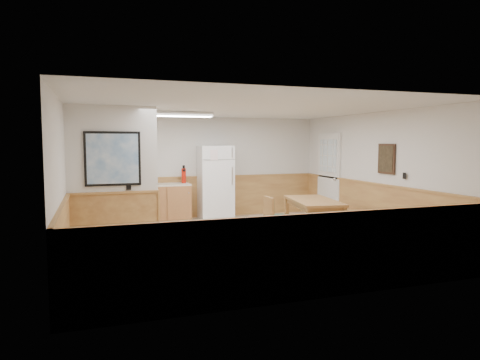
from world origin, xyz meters
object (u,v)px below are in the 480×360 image
object	(u,v)px
fire_extinguisher	(184,175)
soap_bottle	(112,181)
refrigerator	(215,182)
dining_chair	(273,215)
dining_bench	(364,217)
dining_table	(313,205)

from	to	relation	value
fire_extinguisher	soap_bottle	size ratio (longest dim) A/B	2.27
soap_bottle	refrigerator	bearing A→B (deg)	-1.48
dining_chair	fire_extinguisher	distance (m)	3.04
dining_bench	dining_table	bearing A→B (deg)	179.19
dining_bench	soap_bottle	size ratio (longest dim) A/B	8.44
dining_table	dining_chair	bearing A→B (deg)	-167.05
refrigerator	dining_table	distance (m)	2.92
dining_chair	soap_bottle	bearing A→B (deg)	136.01
dining_table	fire_extinguisher	xyz separation A→B (m)	(-2.04, 2.70, 0.44)
fire_extinguisher	soap_bottle	xyz separation A→B (m)	(-1.66, -0.03, -0.09)
dining_chair	dining_table	bearing A→B (deg)	2.97
dining_bench	fire_extinguisher	distance (m)	4.28
dining_table	dining_bench	world-z (taller)	dining_table
dining_table	fire_extinguisher	world-z (taller)	fire_extinguisher
refrigerator	dining_chair	world-z (taller)	refrigerator
dining_bench	soap_bottle	bearing A→B (deg)	153.14
refrigerator	dining_chair	xyz separation A→B (m)	(0.40, -2.66, -0.40)
fire_extinguisher	refrigerator	bearing A→B (deg)	-6.54
dining_bench	soap_bottle	world-z (taller)	soap_bottle
dining_bench	refrigerator	bearing A→B (deg)	134.69
refrigerator	fire_extinguisher	world-z (taller)	refrigerator
dining_table	dining_bench	bearing A→B (deg)	6.43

